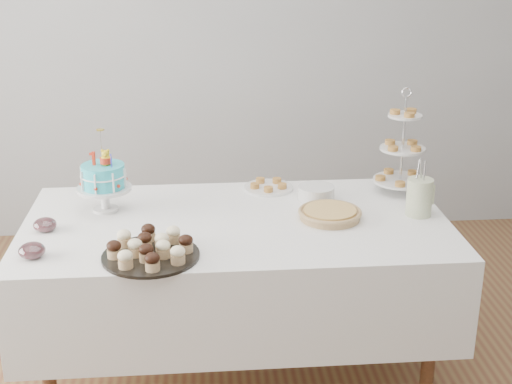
{
  "coord_description": "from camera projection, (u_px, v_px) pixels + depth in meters",
  "views": [
    {
      "loc": [
        -0.16,
        -2.68,
        2.02
      ],
      "look_at": [
        0.09,
        0.3,
        0.9
      ],
      "focal_mm": 50.0,
      "sensor_mm": 36.0,
      "label": 1
    }
  ],
  "objects": [
    {
      "name": "walls",
      "position": [
        240.0,
        112.0,
        2.74
      ],
      "size": [
        5.04,
        4.04,
        2.7
      ],
      "color": "gray",
      "rests_on": "floor"
    },
    {
      "name": "table",
      "position": [
        237.0,
        266.0,
        3.3
      ],
      "size": [
        1.92,
        1.02,
        0.77
      ],
      "color": "silver",
      "rests_on": "floor"
    },
    {
      "name": "birthday_cake",
      "position": [
        104.0,
        190.0,
        3.3
      ],
      "size": [
        0.25,
        0.25,
        0.39
      ],
      "rotation": [
        0.0,
        0.0,
        -0.24
      ],
      "color": "silver",
      "rests_on": "table"
    },
    {
      "name": "cupcake_tray",
      "position": [
        150.0,
        247.0,
        2.85
      ],
      "size": [
        0.39,
        0.39,
        0.09
      ],
      "color": "black",
      "rests_on": "table"
    },
    {
      "name": "pie",
      "position": [
        330.0,
        213.0,
        3.24
      ],
      "size": [
        0.29,
        0.29,
        0.05
      ],
      "color": "tan",
      "rests_on": "table"
    },
    {
      "name": "tiered_stand",
      "position": [
        403.0,
        149.0,
        3.51
      ],
      "size": [
        0.27,
        0.27,
        0.53
      ],
      "color": "silver",
      "rests_on": "table"
    },
    {
      "name": "plate_stack",
      "position": [
        316.0,
        193.0,
        3.46
      ],
      "size": [
        0.18,
        0.18,
        0.07
      ],
      "color": "silver",
      "rests_on": "table"
    },
    {
      "name": "pastry_plate",
      "position": [
        269.0,
        186.0,
        3.61
      ],
      "size": [
        0.25,
        0.25,
        0.04
      ],
      "color": "silver",
      "rests_on": "table"
    },
    {
      "name": "jam_bowl_a",
      "position": [
        32.0,
        251.0,
        2.85
      ],
      "size": [
        0.11,
        0.11,
        0.06
      ],
      "color": "silver",
      "rests_on": "table"
    },
    {
      "name": "jam_bowl_b",
      "position": [
        45.0,
        225.0,
        3.11
      ],
      "size": [
        0.1,
        0.1,
        0.06
      ],
      "color": "silver",
      "rests_on": "table"
    },
    {
      "name": "utensil_pitcher",
      "position": [
        420.0,
        196.0,
        3.26
      ],
      "size": [
        0.13,
        0.12,
        0.27
      ],
      "rotation": [
        0.0,
        0.0,
        -0.23
      ],
      "color": "white",
      "rests_on": "table"
    }
  ]
}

